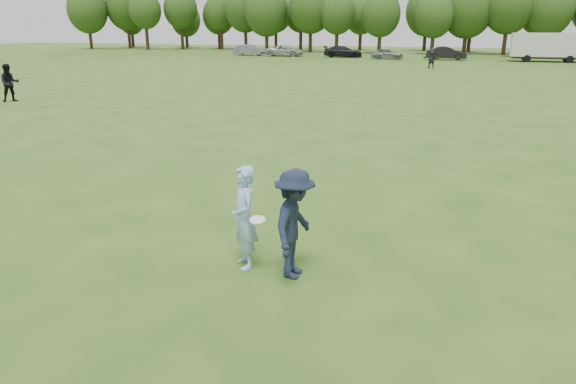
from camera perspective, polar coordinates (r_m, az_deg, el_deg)
name	(u,v)px	position (r m, az deg, el deg)	size (l,w,h in m)	color
ground	(254,274)	(8.76, -3.81, -9.09)	(200.00, 200.00, 0.00)	#295517
thrower	(244,218)	(8.70, -4.88, -2.85)	(0.65, 0.43, 1.79)	#99BFED
defender	(295,224)	(8.33, 0.74, -3.58)	(1.19, 0.68, 1.84)	#182236
player_far_a	(10,83)	(32.36, -28.53, 10.61)	(0.98, 0.77, 2.02)	black
player_far_d	(432,59)	(53.62, 15.66, 14.09)	(1.72, 0.55, 1.85)	#292929
car_b	(249,50)	(74.48, -4.38, 15.45)	(1.56, 4.47, 1.47)	slate
car_c	(285,51)	(72.46, -0.37, 15.41)	(2.37, 5.15, 1.43)	#AEAEB3
car_d	(343,52)	(70.32, 6.12, 15.25)	(2.05, 5.03, 1.46)	black
car_e	(387,54)	(67.09, 10.97, 14.85)	(1.55, 3.86, 1.32)	slate
car_f	(446,53)	(67.32, 17.18, 14.51)	(1.67, 4.78, 1.57)	black
disc_in_play	(257,220)	(8.41, -3.42, -3.12)	(0.30, 0.29, 0.09)	white
cargo_trailer	(549,46)	(67.88, 26.97, 14.27)	(9.00, 2.75, 3.20)	silver
treeline	(468,9)	(84.13, 19.37, 18.60)	(130.35, 18.39, 11.74)	#332114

